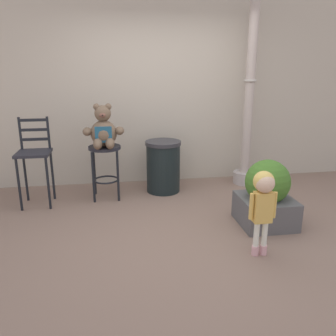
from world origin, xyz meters
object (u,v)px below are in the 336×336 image
(child_walking, at_px, (263,195))
(lamppost, at_px, (248,116))
(bar_stool_with_teddy, at_px, (105,160))
(planter_with_shrub, at_px, (266,196))
(bar_chair_empty, at_px, (34,157))
(teddy_bear, at_px, (104,131))
(trash_bin, at_px, (163,166))

(child_walking, distance_m, lamppost, 2.19)
(bar_stool_with_teddy, relative_size, planter_with_shrub, 0.96)
(child_walking, bearing_deg, lamppost, 36.26)
(bar_chair_empty, bearing_deg, teddy_bear, 4.44)
(teddy_bear, bearing_deg, lamppost, 8.41)
(child_walking, bearing_deg, planter_with_shrub, 25.17)
(child_walking, relative_size, bar_chair_empty, 0.74)
(bar_chair_empty, bearing_deg, child_walking, -35.44)
(bar_stool_with_teddy, relative_size, lamppost, 0.27)
(teddy_bear, relative_size, trash_bin, 0.76)
(bar_stool_with_teddy, bearing_deg, planter_with_shrub, -32.29)
(lamppost, distance_m, bar_chair_empty, 3.02)
(planter_with_shrub, bearing_deg, bar_chair_empty, 158.76)
(teddy_bear, relative_size, planter_with_shrub, 0.74)
(bar_stool_with_teddy, distance_m, lamppost, 2.17)
(bar_stool_with_teddy, relative_size, teddy_bear, 1.29)
(bar_stool_with_teddy, height_order, bar_chair_empty, bar_chair_empty)
(bar_stool_with_teddy, relative_size, trash_bin, 0.98)
(child_walking, height_order, bar_chair_empty, bar_chair_empty)
(child_walking, relative_size, planter_with_shrub, 1.10)
(planter_with_shrub, bearing_deg, child_walking, -118.13)
(teddy_bear, xyz_separation_m, bar_chair_empty, (-0.88, -0.07, -0.29))
(lamppost, bearing_deg, bar_stool_with_teddy, -172.34)
(bar_stool_with_teddy, xyz_separation_m, lamppost, (2.09, 0.28, 0.52))
(lamppost, distance_m, planter_with_shrub, 1.61)
(teddy_bear, bearing_deg, bar_chair_empty, -175.56)
(bar_stool_with_teddy, height_order, planter_with_shrub, planter_with_shrub)
(trash_bin, distance_m, lamppost, 1.46)
(trash_bin, xyz_separation_m, bar_chair_empty, (-1.69, -0.23, 0.27))
(lamppost, bearing_deg, planter_with_shrub, -101.63)
(bar_stool_with_teddy, distance_m, bar_chair_empty, 0.89)
(teddy_bear, bearing_deg, planter_with_shrub, -31.66)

